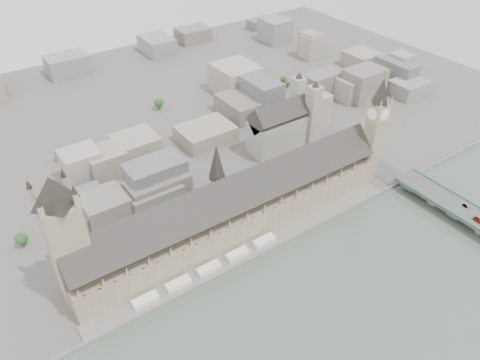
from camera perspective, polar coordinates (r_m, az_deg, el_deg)
ground at (r=365.47m, az=1.00°, el=-7.86°), size 900.00×900.00×0.00m
embankment_wall at (r=355.94m, az=2.42°, el=-9.07°), size 600.00×1.50×3.00m
river_terrace at (r=360.48m, az=1.70°, el=-8.43°), size 270.00×15.00×2.00m
terrace_tents at (r=343.33m, az=-3.83°, el=-10.70°), size 118.00×7.00×4.00m
palace_of_westminster at (r=362.23m, az=-0.78°, el=-3.50°), size 265.00×40.73×55.44m
elizabeth_tower at (r=415.25m, az=16.19°, el=6.55°), size 17.00×17.00×107.50m
victoria_tower at (r=311.93m, az=-20.53°, el=-6.30°), size 30.00×30.00×100.00m
central_tower at (r=340.65m, az=-2.82°, el=0.99°), size 13.00×13.00×48.00m
westminster_bridge at (r=421.86m, az=26.75°, el=-4.57°), size 25.00×325.00×10.25m
westminster_abbey at (r=465.98m, az=5.35°, el=6.66°), size 68.00×36.00×64.00m
city_skyline_inland at (r=536.45m, az=-14.60°, el=9.09°), size 720.00×360.00×38.00m
park_trees at (r=394.66m, az=-5.26°, el=-2.63°), size 110.00×30.00×15.00m
red_bus_north at (r=413.04m, az=27.16°, el=-4.48°), size 3.05×10.43×2.87m
car_silver at (r=425.22m, az=25.73°, el=-2.85°), size 2.46×4.88×1.53m
car_approach at (r=469.60m, az=15.99°, el=3.53°), size 2.19×4.72×1.33m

